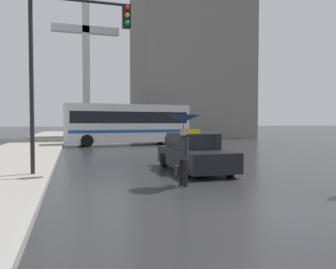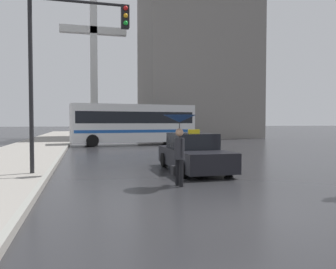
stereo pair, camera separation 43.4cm
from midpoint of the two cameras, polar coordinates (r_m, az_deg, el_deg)
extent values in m
plane|color=#262628|center=(7.28, 13.02, -13.07)|extent=(300.00, 300.00, 0.00)
cube|color=gray|center=(6.56, -23.36, -14.08)|extent=(0.16, 120.00, 0.18)
cube|color=black|center=(12.89, 5.47, -4.06)|extent=(1.80, 4.49, 0.70)
cube|color=black|center=(13.04, 5.15, -1.11)|extent=(1.58, 2.02, 0.60)
cylinder|color=black|center=(11.97, 11.63, -5.61)|extent=(0.20, 0.60, 0.60)
cylinder|color=black|center=(11.33, 3.80, -6.01)|extent=(0.20, 0.60, 0.60)
cylinder|color=black|center=(14.51, 6.77, -4.23)|extent=(0.20, 0.60, 0.60)
cylinder|color=black|center=(13.98, 0.21, -4.45)|extent=(0.20, 0.60, 0.60)
cube|color=yellow|center=(12.82, 5.49, 0.54)|extent=(0.44, 0.16, 0.16)
cube|color=silver|center=(27.78, -5.56, 1.95)|extent=(10.47, 3.55, 3.12)
cube|color=black|center=(27.78, -5.57, 2.94)|extent=(9.96, 3.51, 0.95)
cube|color=#194C9E|center=(27.79, -5.56, 0.64)|extent=(10.16, 3.54, 0.24)
cylinder|color=black|center=(25.93, -12.56, -1.07)|extent=(0.98, 0.38, 0.96)
cylinder|color=black|center=(28.31, -13.23, -0.81)|extent=(0.98, 0.38, 0.96)
cylinder|color=black|center=(27.74, 1.76, -0.81)|extent=(0.98, 0.38, 0.96)
cylinder|color=black|center=(29.97, 0.03, -0.59)|extent=(0.98, 0.38, 0.96)
cylinder|color=black|center=(9.73, 3.63, -6.75)|extent=(0.15, 0.15, 0.80)
cylinder|color=black|center=(9.91, 2.91, -6.59)|extent=(0.15, 0.15, 0.80)
cylinder|color=#28282D|center=(9.73, 3.28, -2.48)|extent=(0.37, 0.37, 0.64)
sphere|color=tan|center=(9.71, 3.28, 0.38)|extent=(0.23, 0.23, 0.23)
cylinder|color=#28282D|center=(9.57, 3.91, -2.27)|extent=(0.09, 0.09, 0.54)
cylinder|color=#28282D|center=(9.89, 2.67, -2.13)|extent=(0.09, 0.09, 0.54)
cone|color=navy|center=(9.70, 3.29, 2.78)|extent=(0.98, 0.98, 0.22)
cylinder|color=black|center=(9.70, 3.28, 0.79)|extent=(0.02, 0.02, 0.67)
cube|color=#262628|center=(10.01, 2.17, -6.27)|extent=(0.15, 0.20, 0.28)
cylinder|color=black|center=(11.97, -21.81, 8.14)|extent=(0.14, 0.14, 6.38)
cylinder|color=black|center=(12.52, -14.22, 21.53)|extent=(3.18, 0.10, 0.10)
cube|color=black|center=(12.51, -6.44, 19.67)|extent=(0.28, 0.28, 0.80)
sphere|color=red|center=(12.44, -6.33, 21.03)|extent=(0.16, 0.16, 0.16)
sphere|color=orange|center=(12.36, -6.33, 19.89)|extent=(0.16, 0.16, 0.16)
sphere|color=green|center=(12.28, -6.32, 18.74)|extent=(0.16, 0.16, 0.16)
cube|color=gray|center=(43.33, 5.37, 17.18)|extent=(13.56, 10.06, 26.32)
cube|color=white|center=(44.26, -12.51, 12.01)|extent=(0.90, 0.90, 19.07)
cube|color=white|center=(45.17, -12.56, 17.26)|extent=(8.39, 0.90, 0.90)
camera|label=1|loc=(0.22, -89.08, 0.03)|focal=35.00mm
camera|label=2|loc=(0.22, 90.92, -0.03)|focal=35.00mm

